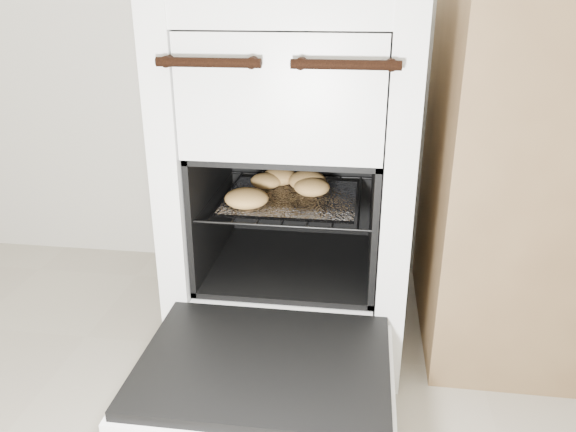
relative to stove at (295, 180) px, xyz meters
name	(u,v)px	position (x,y,z in m)	size (l,w,h in m)	color
stove	(295,180)	(0.00, 0.00, 0.00)	(0.54, 0.60, 0.83)	white
oven_door	(264,366)	(0.00, -0.46, -0.23)	(0.49, 0.38, 0.03)	black
oven_rack	(292,198)	(0.00, -0.06, -0.03)	(0.39, 0.38, 0.01)	black
foil_sheet	(291,198)	(0.00, -0.08, -0.02)	(0.31, 0.27, 0.01)	white
baked_rolls	(283,185)	(-0.02, -0.06, 0.00)	(0.26, 0.30, 0.05)	tan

